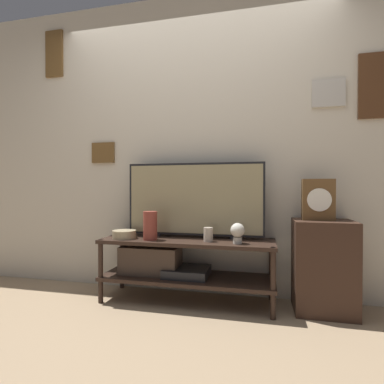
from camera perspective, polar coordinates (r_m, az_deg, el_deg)
The scene contains 10 objects.
ground_plane at distance 2.42m, azimuth -2.59°, elevation -22.22°, with size 12.00×12.00×0.00m, color #997F60.
wall_back at distance 2.77m, azimuth 0.51°, elevation 9.28°, with size 6.40×0.08×2.70m.
media_console at distance 2.58m, azimuth -3.55°, elevation -13.02°, with size 1.43×0.44×0.52m.
television at distance 2.56m, azimuth 0.44°, elevation -1.38°, with size 1.18×0.05×0.64m.
vase_wide_bowl at distance 2.61m, azimuth -12.79°, elevation -7.88°, with size 0.20×0.20×0.07m.
vase_tall_ceramic at distance 2.49m, azimuth -7.96°, elevation -6.36°, with size 0.11×0.11×0.23m.
candle_jar at distance 2.40m, azimuth 3.11°, elevation -8.08°, with size 0.07×0.07×0.11m.
decorative_bust at distance 2.33m, azimuth 8.67°, elevation -7.48°, with size 0.11×0.11×0.16m.
side_table at distance 2.55m, azimuth 23.72°, elevation -12.76°, with size 0.44×0.37×0.70m.
mantel_clock at distance 2.48m, azimuth 22.88°, elevation -1.33°, with size 0.23×0.11×0.31m.
Camera 1 is at (0.60, -2.14, 0.94)m, focal length 28.00 mm.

